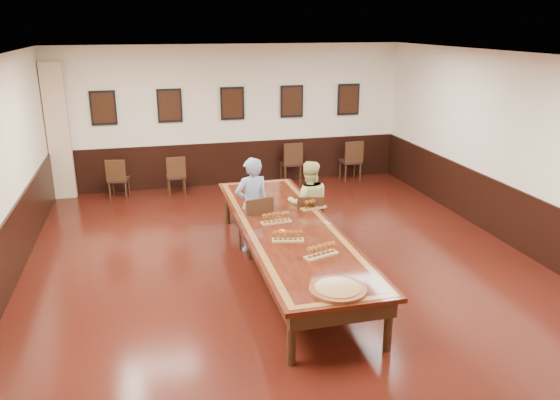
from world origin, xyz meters
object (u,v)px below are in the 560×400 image
object	(u,v)px
chair_man	(255,224)
spare_chair_c	(291,162)
carved_platter	(338,289)
spare_chair_d	(351,160)
chair_woman	(309,220)
spare_chair_a	(118,178)
spare_chair_b	(176,175)
person_man	(252,205)
conference_table	(288,235)
person_woman	(309,203)

from	to	relation	value
chair_man	spare_chair_c	world-z (taller)	chair_man
carved_platter	spare_chair_c	bearing A→B (deg)	79.17
spare_chair_d	chair_man	bearing A→B (deg)	50.14
chair_woman	spare_chair_a	world-z (taller)	chair_woman
spare_chair_a	spare_chair_b	distance (m)	1.22
chair_man	chair_woman	xyz separation A→B (m)	(0.95, 0.06, -0.03)
spare_chair_b	person_man	bearing A→B (deg)	103.24
spare_chair_d	conference_table	distance (m)	5.41
spare_chair_c	person_man	size ratio (longest dim) A/B	0.61
chair_woman	spare_chair_c	distance (m)	3.95
spare_chair_d	carved_platter	size ratio (longest dim) A/B	1.24
person_man	carved_platter	xyz separation A→B (m)	(0.37, -3.11, -0.02)
conference_table	spare_chair_d	bearing A→B (deg)	58.89
spare_chair_a	person_man	size ratio (longest dim) A/B	0.56
conference_table	chair_man	bearing A→B (deg)	111.67
chair_man	spare_chair_a	xyz separation A→B (m)	(-2.26, 3.64, -0.06)
carved_platter	spare_chair_d	bearing A→B (deg)	67.66
spare_chair_c	person_man	bearing A→B (deg)	63.68
spare_chair_c	carved_platter	world-z (taller)	spare_chair_c
spare_chair_a	person_woman	world-z (taller)	person_woman
spare_chair_b	spare_chair_d	xyz separation A→B (m)	(4.18, 0.16, 0.05)
chair_woman	person_man	bearing A→B (deg)	8.29
chair_man	spare_chair_c	xyz separation A→B (m)	(1.68, 3.95, -0.01)
spare_chair_b	chair_woman	bearing A→B (deg)	116.20
person_woman	carved_platter	world-z (taller)	person_woman
chair_woman	spare_chair_d	world-z (taller)	spare_chair_d
spare_chair_d	conference_table	xyz separation A→B (m)	(-2.80, -4.63, 0.12)
spare_chair_a	spare_chair_b	world-z (taller)	spare_chair_a
spare_chair_c	person_woman	size ratio (longest dim) A/B	0.67
person_man	carved_platter	world-z (taller)	person_man
chair_man	person_man	size ratio (longest dim) A/B	0.63
carved_platter	person_woman	bearing A→B (deg)	78.93
spare_chair_b	carved_platter	xyz separation A→B (m)	(1.39, -6.63, 0.34)
person_woman	chair_man	bearing A→B (deg)	20.21
spare_chair_a	person_woman	distance (m)	4.76
spare_chair_d	person_woman	bearing A→B (deg)	58.89
spare_chair_b	person_man	world-z (taller)	person_man
spare_chair_c	conference_table	bearing A→B (deg)	71.93
person_man	conference_table	world-z (taller)	person_man
chair_woman	conference_table	size ratio (longest dim) A/B	0.19
spare_chair_b	conference_table	xyz separation A→B (m)	(1.38, -4.48, 0.17)
conference_table	carved_platter	size ratio (longest dim) A/B	6.34
chair_woman	spare_chair_d	size ratio (longest dim) A/B	0.96
chair_woman	spare_chair_c	world-z (taller)	spare_chair_c
person_man	spare_chair_d	bearing A→B (deg)	-142.46
spare_chair_c	conference_table	xyz separation A→B (m)	(-1.34, -4.80, 0.12)
spare_chair_c	spare_chair_d	xyz separation A→B (m)	(1.46, -0.16, 0.00)
person_woman	carved_platter	xyz separation A→B (m)	(-0.62, -3.16, 0.04)
spare_chair_b	person_woman	distance (m)	4.02
spare_chair_b	person_man	xyz separation A→B (m)	(1.02, -3.52, 0.36)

